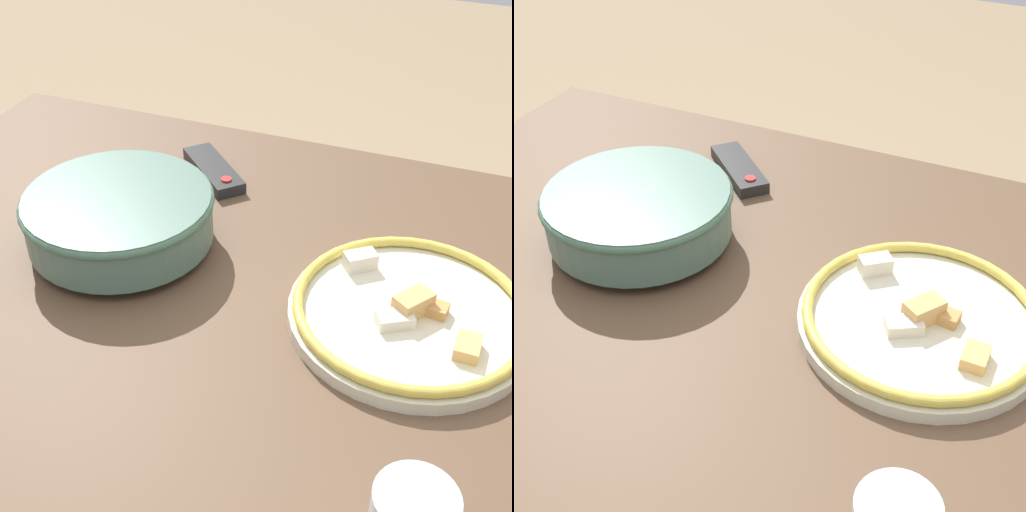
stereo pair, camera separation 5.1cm
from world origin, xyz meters
TOP-DOWN VIEW (x-y plane):
  - dining_table at (0.00, 0.00)m, footprint 1.45×0.89m
  - noodle_bowl at (-0.28, 0.04)m, footprint 0.27×0.27m
  - food_plate at (0.14, 0.02)m, footprint 0.31×0.31m
  - tv_remote at (-0.24, 0.27)m, footprint 0.15×0.14m

SIDE VIEW (x-z plane):
  - dining_table at x=0.00m, z-range 0.30..1.08m
  - tv_remote at x=-0.24m, z-range 0.78..0.80m
  - food_plate at x=0.14m, z-range 0.77..0.82m
  - noodle_bowl at x=-0.28m, z-range 0.79..0.87m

